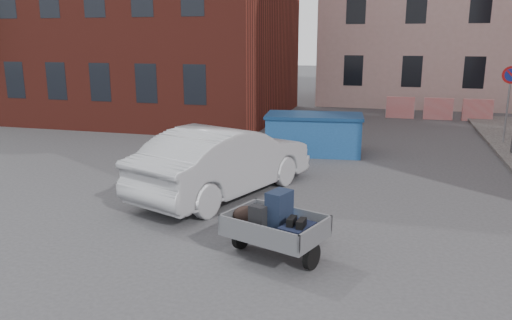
% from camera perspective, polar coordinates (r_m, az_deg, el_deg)
% --- Properties ---
extents(ground, '(120.00, 120.00, 0.00)m').
position_cam_1_polar(ground, '(10.34, 2.26, -7.16)').
color(ground, '#38383A').
rests_on(ground, ground).
extents(far_building, '(6.00, 6.00, 8.00)m').
position_cam_1_polar(far_building, '(38.45, -20.35, 13.40)').
color(far_building, maroon).
rests_on(far_building, ground).
extents(no_parking_sign, '(0.60, 0.09, 2.65)m').
position_cam_1_polar(no_parking_sign, '(19.35, 27.01, 7.31)').
color(no_parking_sign, gray).
rests_on(no_parking_sign, sidewalk).
extents(barriers, '(4.70, 0.18, 1.00)m').
position_cam_1_polar(barriers, '(24.70, 20.10, 5.51)').
color(barriers, red).
rests_on(barriers, ground).
extents(trailer, '(1.88, 1.98, 1.20)m').
position_cam_1_polar(trailer, '(8.54, 2.12, -7.40)').
color(trailer, black).
rests_on(trailer, ground).
extents(dumpster, '(3.25, 1.93, 1.30)m').
position_cam_1_polar(dumpster, '(16.38, 6.63, 2.99)').
color(dumpster, '#1D4C8A').
rests_on(dumpster, ground).
extents(silver_car, '(3.44, 5.36, 1.67)m').
position_cam_1_polar(silver_car, '(11.97, -3.60, -0.07)').
color(silver_car, '#9C9FA3').
rests_on(silver_car, ground).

